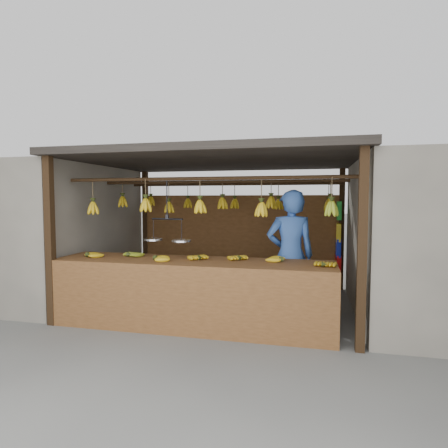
# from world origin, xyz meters

# --- Properties ---
(ground) EXTENTS (80.00, 80.00, 0.00)m
(ground) POSITION_xyz_m (0.00, 0.00, 0.00)
(ground) COLOR #5B5B57
(stall) EXTENTS (4.30, 3.30, 2.40)m
(stall) POSITION_xyz_m (0.00, 0.33, 1.97)
(stall) COLOR black
(stall) RESTS_ON ground
(neighbor_left) EXTENTS (3.00, 3.00, 2.30)m
(neighbor_left) POSITION_xyz_m (-3.60, 0.00, 1.15)
(neighbor_left) COLOR slate
(neighbor_left) RESTS_ON ground
(counter) EXTENTS (3.79, 0.86, 0.96)m
(counter) POSITION_xyz_m (-0.11, -1.24, 0.71)
(counter) COLOR brown
(counter) RESTS_ON ground
(hanging_bananas) EXTENTS (3.61, 2.22, 0.38)m
(hanging_bananas) POSITION_xyz_m (0.01, -0.00, 1.63)
(hanging_bananas) COLOR gold
(hanging_bananas) RESTS_ON ground
(balance_scale) EXTENTS (0.71, 0.34, 0.86)m
(balance_scale) POSITION_xyz_m (-0.51, -1.00, 1.20)
(balance_scale) COLOR black
(balance_scale) RESTS_ON ground
(vendor) EXTENTS (0.76, 0.59, 1.85)m
(vendor) POSITION_xyz_m (1.16, -0.55, 0.93)
(vendor) COLOR #3359A5
(vendor) RESTS_ON ground
(bag_bundles) EXTENTS (0.08, 0.26, 1.34)m
(bag_bundles) POSITION_xyz_m (1.94, 1.35, 0.98)
(bag_bundles) COLOR #199926
(bag_bundles) RESTS_ON ground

